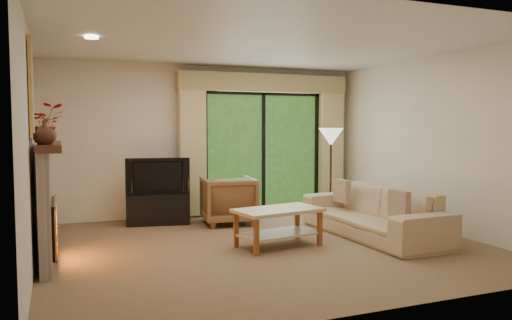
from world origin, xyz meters
name	(u,v)px	position (x,y,z in m)	size (l,w,h in m)	color
floor	(265,245)	(0.00, 0.00, 0.00)	(5.50, 5.50, 0.00)	#7B6046
ceiling	(265,44)	(0.00, 0.00, 2.60)	(5.50, 5.50, 0.00)	silver
wall_back	(209,141)	(0.00, 2.50, 1.30)	(5.00, 5.00, 0.00)	beige
wall_front	(382,158)	(0.00, -2.50, 1.30)	(5.00, 5.00, 0.00)	beige
wall_left	(32,150)	(-2.75, 0.00, 1.30)	(5.00, 5.00, 0.00)	beige
wall_right	(434,143)	(2.75, 0.00, 1.30)	(5.00, 5.00, 0.00)	beige
fireplace	(46,203)	(-2.63, 0.20, 0.69)	(0.24, 1.70, 1.37)	gray
mirror	(34,91)	(-2.71, 0.20, 1.95)	(0.07, 1.45, 1.02)	tan
sliding_door	(263,151)	(1.00, 2.45, 1.10)	(2.26, 0.10, 2.16)	black
curtain_left	(192,147)	(-0.35, 2.34, 1.20)	(0.45, 0.18, 2.35)	#D3BB8B
curtain_right	(331,145)	(2.35, 2.34, 1.20)	(0.45, 0.18, 2.35)	#D3BB8B
cornice	(265,83)	(1.00, 2.36, 2.32)	(3.20, 0.24, 0.32)	tan
media_console	(158,209)	(-1.02, 1.95, 0.24)	(0.98, 0.44, 0.49)	black
tv	(158,175)	(-1.02, 1.95, 0.77)	(0.99, 0.13, 0.57)	black
armchair	(228,200)	(0.03, 1.55, 0.38)	(0.80, 0.83, 0.75)	brown
sofa	(372,212)	(1.61, -0.10, 0.35)	(2.37, 0.93, 0.69)	tan
pillow_near	(399,204)	(1.53, -0.78, 0.57)	(0.09, 0.34, 0.34)	brown
pillow_far	(342,191)	(1.53, 0.58, 0.57)	(0.09, 0.35, 0.35)	brown
coffee_table	(278,227)	(0.14, -0.13, 0.25)	(1.10, 0.61, 0.50)	tan
floor_lamp	(331,174)	(1.71, 1.24, 0.76)	(0.41, 0.41, 1.52)	beige
vase	(44,132)	(-2.61, -0.31, 1.49)	(0.24, 0.24, 0.25)	#452719
branches	(45,123)	(-2.61, 0.12, 1.59)	(0.40, 0.34, 0.44)	#9F280B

